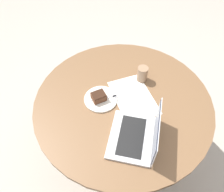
{
  "coord_description": "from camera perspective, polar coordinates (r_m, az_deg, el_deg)",
  "views": [
    {
      "loc": [
        0.87,
        -0.11,
        1.89
      ],
      "look_at": [
        -0.01,
        -0.07,
        0.8
      ],
      "focal_mm": 35.0,
      "sensor_mm": 36.0,
      "label": 1
    }
  ],
  "objects": [
    {
      "name": "coffee_glass",
      "position": [
        1.52,
        7.93,
        5.73
      ],
      "size": [
        0.07,
        0.07,
        0.11
      ],
      "color": "#997556",
      "rests_on": "dining_table"
    },
    {
      "name": "paper_document",
      "position": [
        1.44,
        5.6,
        -0.38
      ],
      "size": [
        0.42,
        0.34,
        0.0
      ],
      "rotation": [
        0.0,
        0.0,
        0.3
      ],
      "color": "white",
      "rests_on": "dining_table"
    },
    {
      "name": "fork",
      "position": [
        1.42,
        -1.44,
        -0.4
      ],
      "size": [
        0.05,
        0.17,
        0.0
      ],
      "rotation": [
        0.0,
        0.0,
        8.03
      ],
      "color": "silver",
      "rests_on": "plate"
    },
    {
      "name": "plate",
      "position": [
        1.42,
        -2.95,
        -0.78
      ],
      "size": [
        0.22,
        0.22,
        0.01
      ],
      "color": "silver",
      "rests_on": "dining_table"
    },
    {
      "name": "cake_slice",
      "position": [
        1.4,
        -3.49,
        -0.15
      ],
      "size": [
        0.1,
        0.11,
        0.05
      ],
      "rotation": [
        0.0,
        0.0,
        5.12
      ],
      "color": "brown",
      "rests_on": "plate"
    },
    {
      "name": "ground_plane",
      "position": [
        2.08,
        2.08,
        -14.01
      ],
      "size": [
        12.0,
        12.0,
        0.0
      ],
      "primitive_type": "plane",
      "color": "#B7AD9E"
    },
    {
      "name": "laptop",
      "position": [
        1.25,
        6.54,
        -10.25
      ],
      "size": [
        0.37,
        0.32,
        0.21
      ],
      "rotation": [
        0.0,
        0.0,
        2.89
      ],
      "color": "silver",
      "rests_on": "dining_table"
    },
    {
      "name": "dining_table",
      "position": [
        1.57,
        2.69,
        -5.03
      ],
      "size": [
        1.16,
        1.16,
        0.76
      ],
      "color": "brown",
      "rests_on": "ground_plane"
    }
  ]
}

